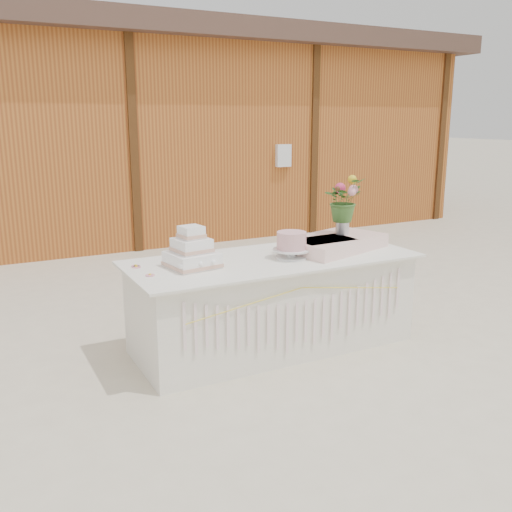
{
  "coord_description": "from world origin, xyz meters",
  "views": [
    {
      "loc": [
        -2.22,
        -3.96,
        1.89
      ],
      "look_at": [
        0.0,
        0.3,
        0.72
      ],
      "focal_mm": 40.0,
      "sensor_mm": 36.0,
      "label": 1
    }
  ],
  "objects": [
    {
      "name": "loose_flowers",
      "position": [
        -1.04,
        0.1,
        0.78
      ],
      "size": [
        0.14,
        0.33,
        0.02
      ],
      "primitive_type": null,
      "rotation": [
        0.0,
        0.0,
        -0.0
      ],
      "color": "pink",
      "rests_on": "cake_table"
    },
    {
      "name": "cake_table",
      "position": [
        0.0,
        -0.0,
        0.39
      ],
      "size": [
        2.4,
        1.0,
        0.77
      ],
      "color": "white",
      "rests_on": "ground"
    },
    {
      "name": "pink_cake_stand",
      "position": [
        0.12,
        -0.09,
        0.89
      ],
      "size": [
        0.31,
        0.31,
        0.22
      ],
      "color": "silver",
      "rests_on": "cake_table"
    },
    {
      "name": "barn",
      "position": [
        -0.01,
        5.99,
        1.68
      ],
      "size": [
        12.6,
        4.6,
        3.3
      ],
      "color": "#A45F22",
      "rests_on": "ground"
    },
    {
      "name": "flower_vase",
      "position": [
        0.75,
        0.08,
        0.96
      ],
      "size": [
        0.12,
        0.12,
        0.16
      ],
      "primitive_type": "cylinder",
      "color": "#BABAC0",
      "rests_on": "satin_runner"
    },
    {
      "name": "bouquet",
      "position": [
        0.75,
        0.08,
        1.24
      ],
      "size": [
        0.41,
        0.38,
        0.38
      ],
      "primitive_type": "imported",
      "rotation": [
        0.0,
        0.0,
        0.27
      ],
      "color": "#3B6629",
      "rests_on": "flower_vase"
    },
    {
      "name": "wedding_cake",
      "position": [
        -0.7,
        0.03,
        0.88
      ],
      "size": [
        0.4,
        0.4,
        0.32
      ],
      "rotation": [
        0.0,
        0.0,
        0.15
      ],
      "color": "white",
      "rests_on": "cake_table"
    },
    {
      "name": "ground",
      "position": [
        0.0,
        0.0,
        0.0
      ],
      "size": [
        80.0,
        80.0,
        0.0
      ],
      "primitive_type": "plane",
      "color": "beige",
      "rests_on": "ground"
    },
    {
      "name": "satin_runner",
      "position": [
        0.62,
        0.02,
        0.83
      ],
      "size": [
        1.01,
        0.76,
        0.11
      ],
      "primitive_type": "cube",
      "rotation": [
        0.0,
        0.0,
        0.3
      ],
      "color": "beige",
      "rests_on": "cake_table"
    }
  ]
}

